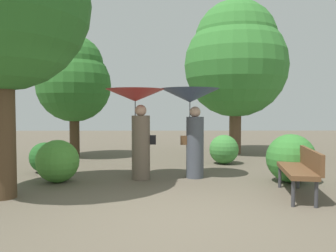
# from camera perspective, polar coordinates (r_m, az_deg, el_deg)

# --- Properties ---
(ground_plane) EXTENTS (40.00, 40.00, 0.00)m
(ground_plane) POSITION_cam_1_polar(r_m,az_deg,el_deg) (5.03, 0.37, -14.82)
(ground_plane) COLOR brown
(person_left) EXTENTS (1.28, 1.28, 1.96)m
(person_left) POSITION_cam_1_polar(r_m,az_deg,el_deg) (7.42, -5.17, 2.18)
(person_left) COLOR #6B5B4C
(person_left) RESTS_ON ground
(person_right) EXTENTS (1.30, 1.30, 1.98)m
(person_right) POSITION_cam_1_polar(r_m,az_deg,el_deg) (7.56, 3.94, 2.59)
(person_right) COLOR #474C56
(person_right) RESTS_ON ground
(park_bench) EXTENTS (0.75, 1.56, 0.83)m
(park_bench) POSITION_cam_1_polar(r_m,az_deg,el_deg) (6.40, 21.40, -6.50)
(park_bench) COLOR #38383D
(park_bench) RESTS_ON ground
(tree_near_right) EXTENTS (3.51, 3.51, 5.24)m
(tree_near_right) POSITION_cam_1_polar(r_m,az_deg,el_deg) (12.07, 11.27, 11.11)
(tree_near_right) COLOR brown
(tree_near_right) RESTS_ON ground
(tree_mid_left) EXTENTS (2.33, 2.33, 3.85)m
(tree_mid_left) POSITION_cam_1_polar(r_m,az_deg,el_deg) (11.23, -15.48, 7.63)
(tree_mid_left) COLOR #42301E
(tree_mid_left) RESTS_ON ground
(bush_path_left) EXTENTS (1.01, 1.01, 1.01)m
(bush_path_left) POSITION_cam_1_polar(r_m,az_deg,el_deg) (7.58, 19.86, -5.09)
(bush_path_left) COLOR #387F33
(bush_path_left) RESTS_ON ground
(bush_path_right) EXTENTS (0.82, 0.82, 0.82)m
(bush_path_right) POSITION_cam_1_polar(r_m,az_deg,el_deg) (9.70, 9.33, -3.88)
(bush_path_right) COLOR #428C3D
(bush_path_right) RESTS_ON ground
(bush_behind_bench) EXTENTS (0.89, 0.89, 0.89)m
(bush_behind_bench) POSITION_cam_1_polar(r_m,az_deg,el_deg) (7.50, -17.99, -5.62)
(bush_behind_bench) COLOR #4C9338
(bush_behind_bench) RESTS_ON ground
(bush_far_side) EXTENTS (0.73, 0.73, 0.73)m
(bush_far_side) POSITION_cam_1_polar(r_m,az_deg,el_deg) (8.80, -19.92, -4.96)
(bush_far_side) COLOR #235B23
(bush_far_side) RESTS_ON ground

